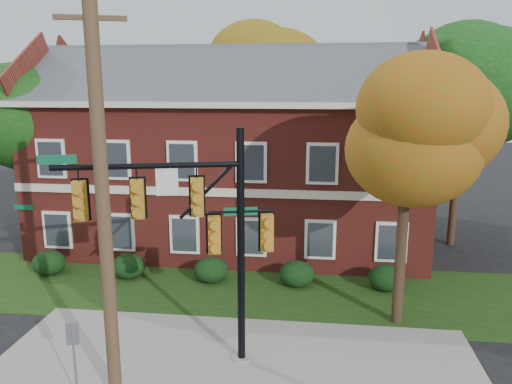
# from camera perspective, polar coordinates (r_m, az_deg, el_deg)

# --- Properties ---
(ground) EXTENTS (120.00, 120.00, 0.00)m
(ground) POSITION_cam_1_polar(r_m,az_deg,el_deg) (14.66, -2.76, -20.65)
(ground) COLOR black
(ground) RESTS_ON ground
(sidewalk) EXTENTS (14.00, 5.00, 0.08)m
(sidewalk) POSITION_cam_1_polar(r_m,az_deg,el_deg) (15.48, -2.11, -18.54)
(sidewalk) COLOR gray
(sidewalk) RESTS_ON ground
(grass_strip) EXTENTS (30.00, 6.00, 0.04)m
(grass_strip) POSITION_cam_1_polar(r_m,az_deg,el_deg) (19.90, 0.18, -11.24)
(grass_strip) COLOR #193811
(grass_strip) RESTS_ON ground
(apartment_building) EXTENTS (18.80, 8.80, 9.74)m
(apartment_building) POSITION_cam_1_polar(r_m,az_deg,el_deg) (24.60, -2.83, 5.33)
(apartment_building) COLOR maroon
(apartment_building) RESTS_ON ground
(hedge_far_left) EXTENTS (1.40, 1.26, 1.05)m
(hedge_far_left) POSITION_cam_1_polar(r_m,az_deg,el_deg) (23.10, -22.57, -7.48)
(hedge_far_left) COLOR black
(hedge_far_left) RESTS_ON ground
(hedge_left) EXTENTS (1.40, 1.26, 1.05)m
(hedge_left) POSITION_cam_1_polar(r_m,az_deg,el_deg) (21.63, -14.38, -8.23)
(hedge_left) COLOR black
(hedge_left) RESTS_ON ground
(hedge_center) EXTENTS (1.40, 1.26, 1.05)m
(hedge_center) POSITION_cam_1_polar(r_m,az_deg,el_deg) (20.66, -5.17, -8.87)
(hedge_center) COLOR black
(hedge_center) RESTS_ON ground
(hedge_right) EXTENTS (1.40, 1.26, 1.05)m
(hedge_right) POSITION_cam_1_polar(r_m,az_deg,el_deg) (20.25, 4.69, -9.31)
(hedge_right) COLOR black
(hedge_right) RESTS_ON ground
(hedge_far_right) EXTENTS (1.40, 1.26, 1.05)m
(hedge_far_right) POSITION_cam_1_polar(r_m,az_deg,el_deg) (20.44, 14.68, -9.48)
(hedge_far_right) COLOR black
(hedge_far_right) RESTS_ON ground
(tree_near_right) EXTENTS (4.50, 4.25, 8.58)m
(tree_near_right) POSITION_cam_1_polar(r_m,az_deg,el_deg) (16.33, 17.94, 7.14)
(tree_near_right) COLOR black
(tree_near_right) RESTS_ON ground
(tree_left_rear) EXTENTS (5.40, 5.10, 8.88)m
(tree_left_rear) POSITION_cam_1_polar(r_m,az_deg,el_deg) (26.85, -24.48, 8.47)
(tree_left_rear) COLOR black
(tree_left_rear) RESTS_ON ground
(tree_right_rear) EXTENTS (6.30, 5.95, 10.62)m
(tree_right_rear) POSITION_cam_1_polar(r_m,az_deg,el_deg) (25.94, 23.50, 11.65)
(tree_right_rear) COLOR black
(tree_right_rear) RESTS_ON ground
(tree_far_rear) EXTENTS (6.84, 6.46, 11.52)m
(tree_far_rear) POSITION_cam_1_polar(r_m,az_deg,el_deg) (32.04, 1.97, 13.87)
(tree_far_rear) COLOR black
(tree_far_rear) RESTS_ON ground
(traffic_signal) EXTENTS (5.96, 1.74, 6.84)m
(traffic_signal) POSITION_cam_1_polar(r_m,az_deg,el_deg) (13.66, -6.90, -3.62)
(traffic_signal) COLOR gray
(traffic_signal) RESTS_ON ground
(utility_pole) EXTENTS (1.53, 0.63, 10.19)m
(utility_pole) POSITION_cam_1_polar(r_m,az_deg,el_deg) (12.53, -17.08, -1.18)
(utility_pole) COLOR #503825
(utility_pole) RESTS_ON ground
(sign_post) EXTENTS (0.31, 0.12, 2.14)m
(sign_post) POSITION_cam_1_polar(r_m,az_deg,el_deg) (13.95, -20.13, -16.38)
(sign_post) COLOR slate
(sign_post) RESTS_ON ground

